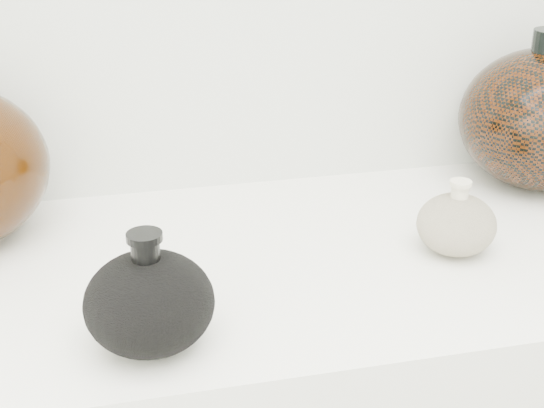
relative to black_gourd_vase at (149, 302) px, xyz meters
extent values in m
cube|color=silver|center=(0.17, 0.16, -0.07)|extent=(1.20, 0.50, 0.03)
ellipsoid|color=black|center=(0.00, 0.00, 0.00)|extent=(0.17, 0.17, 0.10)
cylinder|color=black|center=(0.00, 0.00, 0.06)|extent=(0.04, 0.04, 0.03)
cylinder|color=black|center=(0.00, 0.00, 0.07)|extent=(0.05, 0.05, 0.01)
ellipsoid|color=beige|center=(0.40, 0.12, -0.01)|extent=(0.10, 0.10, 0.08)
cylinder|color=beige|center=(0.40, 0.12, 0.03)|extent=(0.02, 0.02, 0.02)
cylinder|color=beige|center=(0.40, 0.12, 0.04)|extent=(0.03, 0.03, 0.01)
ellipsoid|color=black|center=(0.62, 0.31, 0.05)|extent=(0.31, 0.31, 0.21)
camera|label=1|loc=(-0.03, -0.67, 0.41)|focal=50.00mm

